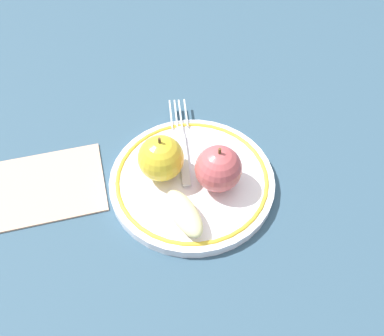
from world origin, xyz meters
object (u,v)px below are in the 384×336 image
at_px(apple_slice_front, 184,213).
at_px(fork, 182,142).
at_px(apple_second_whole, 161,158).
at_px(plate, 192,180).
at_px(napkin_folded, 48,185).
at_px(apple_red_whole, 218,169).

height_order(apple_slice_front, fork, apple_slice_front).
relative_size(apple_second_whole, apple_slice_front, 0.91).
bearing_deg(apple_slice_front, fork, -26.25).
distance_m(plate, apple_slice_front, 0.07).
height_order(apple_slice_front, napkin_folded, apple_slice_front).
relative_size(apple_red_whole, apple_slice_front, 0.91).
bearing_deg(plate, apple_second_whole, 153.58).
height_order(apple_second_whole, napkin_folded, apple_second_whole).
relative_size(plate, apple_second_whole, 3.25).
relative_size(apple_slice_front, napkin_folded, 0.50).
distance_m(plate, apple_second_whole, 0.06).
bearing_deg(apple_second_whole, apple_slice_front, -83.68).
xyz_separation_m(apple_red_whole, apple_second_whole, (-0.07, 0.04, 0.00)).
bearing_deg(fork, apple_red_whole, -152.14).
relative_size(plate, fork, 1.34).
bearing_deg(apple_red_whole, plate, 146.51).
bearing_deg(apple_slice_front, napkin_folded, 43.12).
height_order(apple_red_whole, napkin_folded, apple_red_whole).
height_order(plate, napkin_folded, plate).
bearing_deg(fork, apple_slice_front, 176.31).
bearing_deg(apple_slice_front, plate, -36.94).
xyz_separation_m(apple_second_whole, napkin_folded, (-0.16, 0.04, -0.05)).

